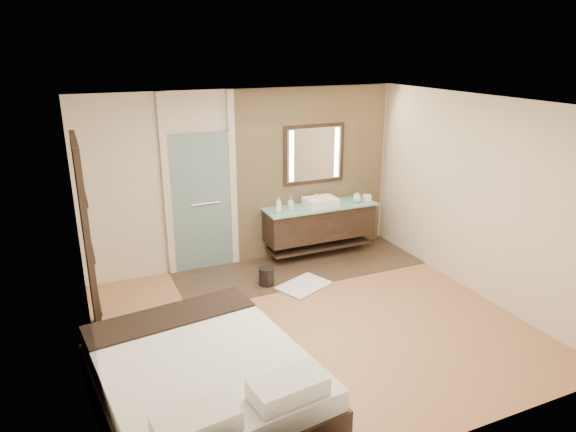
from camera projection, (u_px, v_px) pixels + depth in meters
name	position (u px, v px, depth m)	size (l,w,h in m)	color
floor	(310.00, 324.00, 6.38)	(5.00, 5.00, 0.00)	#9B6841
tile_strip	(300.00, 267.00, 8.00)	(3.80, 1.30, 0.01)	#33231C
stone_wall	(312.00, 172.00, 8.29)	(2.60, 0.08, 2.70)	tan
vanity	(320.00, 222.00, 8.28)	(1.85, 0.55, 0.88)	black
mirror_unit	(314.00, 154.00, 8.15)	(1.06, 0.04, 0.96)	black
frosted_door	(201.00, 197.00, 7.64)	(1.10, 0.12, 2.70)	#A6D2D0
shoji_partition	(88.00, 247.00, 5.59)	(0.06, 1.20, 2.40)	black
bed	(203.00, 388.00, 4.65)	(2.00, 2.37, 0.84)	black
bath_mat	(304.00, 285.00, 7.37)	(0.72, 0.50, 0.02)	white
waste_bin	(266.00, 277.00, 7.37)	(0.22, 0.22, 0.27)	black
tissue_box	(367.00, 198.00, 8.41)	(0.12, 0.12, 0.10)	silver
soap_bottle_a	(279.00, 205.00, 7.83)	(0.09, 0.09, 0.23)	white
soap_bottle_b	(291.00, 203.00, 7.99)	(0.08, 0.09, 0.19)	#B2B2B2
soap_bottle_c	(357.00, 197.00, 8.33)	(0.13, 0.13, 0.16)	silver
cup	(357.00, 196.00, 8.53)	(0.11, 0.11, 0.09)	silver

